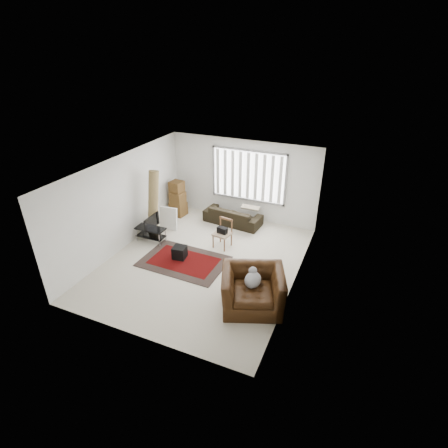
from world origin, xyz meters
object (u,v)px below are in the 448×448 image
object	(u,v)px
moving_boxes	(178,200)
side_chair	(223,232)
sofa	(233,213)
armchair	(253,287)
tv_stand	(151,232)

from	to	relation	value
moving_boxes	side_chair	world-z (taller)	moving_boxes
moving_boxes	sofa	xyz separation A→B (m)	(1.98, 0.16, -0.20)
moving_boxes	sofa	size ratio (longest dim) A/B	0.64
moving_boxes	sofa	world-z (taller)	moving_boxes
sofa	armchair	xyz separation A→B (m)	(1.94, -3.61, 0.15)
tv_stand	moving_boxes	bearing A→B (deg)	94.64
tv_stand	moving_boxes	size ratio (longest dim) A/B	0.74
moving_boxes	sofa	distance (m)	2.00
sofa	armchair	size ratio (longest dim) A/B	1.10
tv_stand	side_chair	size ratio (longest dim) A/B	1.05
tv_stand	sofa	distance (m)	2.76
armchair	moving_boxes	bearing A→B (deg)	117.37
moving_boxes	tv_stand	bearing A→B (deg)	-85.36
tv_stand	armchair	bearing A→B (deg)	-22.28
side_chair	sofa	bearing A→B (deg)	109.78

